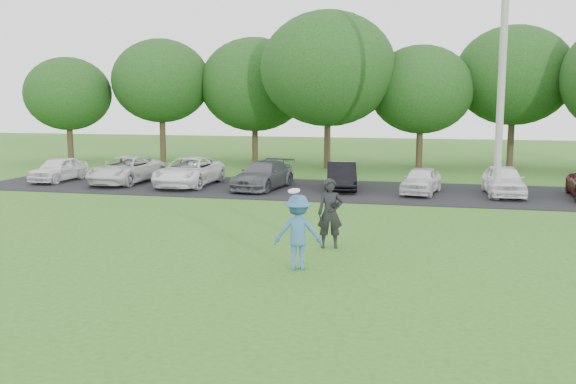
{
  "coord_description": "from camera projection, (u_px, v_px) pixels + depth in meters",
  "views": [
    {
      "loc": [
        4.03,
        -13.67,
        3.89
      ],
      "look_at": [
        0.0,
        3.5,
        1.3
      ],
      "focal_mm": 40.0,
      "sensor_mm": 36.0,
      "label": 1
    }
  ],
  "objects": [
    {
      "name": "ground",
      "position": [
        253.0,
        270.0,
        14.65
      ],
      "size": [
        100.0,
        100.0,
        0.0
      ],
      "primitive_type": "plane",
      "color": "#31641C",
      "rests_on": "ground"
    },
    {
      "name": "utility_pole",
      "position": [
        503.0,
        55.0,
        23.87
      ],
      "size": [
        0.28,
        0.28,
        10.97
      ],
      "primitive_type": "cylinder",
      "color": "#9C9B97",
      "rests_on": "ground"
    },
    {
      "name": "parking_lot",
      "position": [
        339.0,
        190.0,
        27.17
      ],
      "size": [
        32.0,
        6.5,
        0.03
      ],
      "primitive_type": "cube",
      "color": "black",
      "rests_on": "ground"
    },
    {
      "name": "frisbee_player",
      "position": [
        298.0,
        232.0,
        14.61
      ],
      "size": [
        1.21,
        0.83,
        1.88
      ],
      "color": "#366798",
      "rests_on": "ground"
    },
    {
      "name": "camera_bystander",
      "position": [
        330.0,
        213.0,
        16.69
      ],
      "size": [
        0.74,
        0.57,
        1.83
      ],
      "color": "black",
      "rests_on": "ground"
    },
    {
      "name": "tree_row",
      "position": [
        394.0,
        80.0,
        35.52
      ],
      "size": [
        42.39,
        9.85,
        8.64
      ],
      "color": "#38281C",
      "rests_on": "ground"
    },
    {
      "name": "parked_cars",
      "position": [
        307.0,
        176.0,
        27.31
      ],
      "size": [
        28.03,
        4.73,
        1.25
      ],
      "color": "white",
      "rests_on": "parking_lot"
    }
  ]
}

